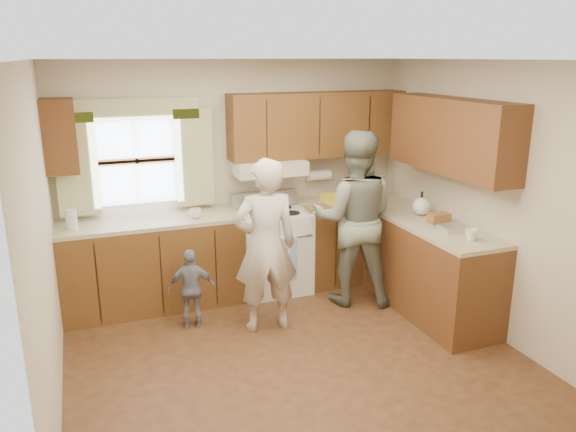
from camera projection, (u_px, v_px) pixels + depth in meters
name	position (u px, v px, depth m)	size (l,w,h in m)	color
room	(294.00, 218.00, 4.59)	(3.80, 3.80, 3.80)	#412614
kitchen_fixtures	(311.00, 223.00, 5.88)	(3.80, 2.25, 2.15)	#46290F
stove	(272.00, 250.00, 6.20)	(0.76, 0.67, 1.07)	silver
woman_left	(266.00, 246.00, 5.20)	(0.61, 0.40, 1.66)	beige
woman_right	(354.00, 219.00, 5.79)	(0.88, 0.69, 1.82)	#273E27
child	(192.00, 289.00, 5.35)	(0.46, 0.19, 0.78)	gray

